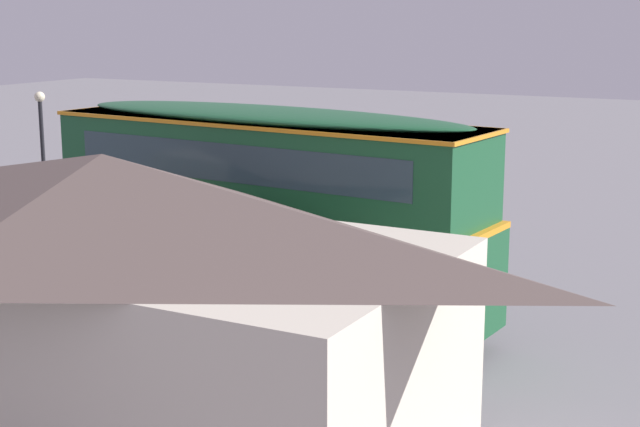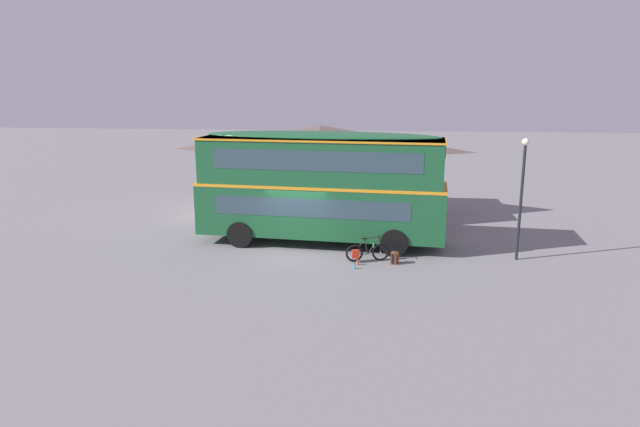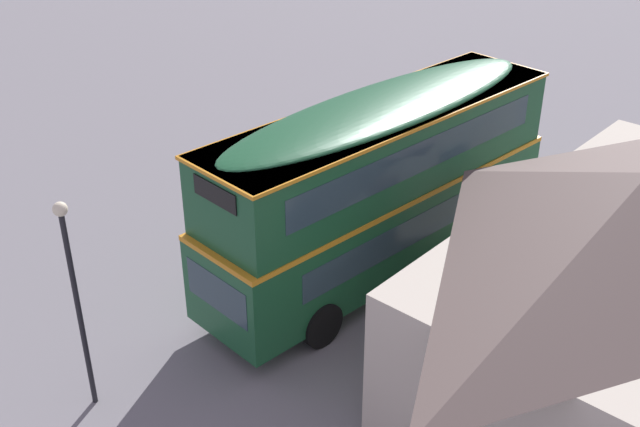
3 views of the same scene
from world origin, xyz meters
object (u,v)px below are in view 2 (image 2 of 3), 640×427
at_px(touring_bicycle, 366,252).
at_px(water_bottle_blue_sports, 355,266).
at_px(double_decker_bus, 321,183).
at_px(backpack_on_ground, 395,257).
at_px(street_lamp, 522,186).
at_px(water_bottle_red_squeeze, 358,262).

distance_m(touring_bicycle, water_bottle_blue_sports, 1.07).
height_order(double_decker_bus, touring_bicycle, double_decker_bus).
bearing_deg(backpack_on_ground, water_bottle_blue_sports, -152.51).
xyz_separation_m(backpack_on_ground, street_lamp, (4.74, 1.05, 2.65)).
xyz_separation_m(touring_bicycle, backpack_on_ground, (1.10, -0.19, -0.11)).
distance_m(backpack_on_ground, water_bottle_red_squeeze, 1.44).
bearing_deg(water_bottle_red_squeeze, backpack_on_ground, 11.89).
height_order(touring_bicycle, street_lamp, street_lamp).
height_order(double_decker_bus, water_bottle_red_squeeze, double_decker_bus).
xyz_separation_m(water_bottle_red_squeeze, street_lamp, (6.14, 1.34, 2.81)).
height_order(backpack_on_ground, street_lamp, street_lamp).
xyz_separation_m(touring_bicycle, water_bottle_red_squeeze, (-0.30, -0.48, -0.26)).
bearing_deg(touring_bicycle, backpack_on_ground, -9.57).
bearing_deg(touring_bicycle, double_decker_bus, 130.94).
bearing_deg(water_bottle_blue_sports, double_decker_bus, 116.16).
height_order(double_decker_bus, backpack_on_ground, double_decker_bus).
bearing_deg(water_bottle_blue_sports, backpack_on_ground, 27.49).
relative_size(double_decker_bus, backpack_on_ground, 21.05).
xyz_separation_m(backpack_on_ground, water_bottle_blue_sports, (-1.49, -0.77, -0.16)).
xyz_separation_m(double_decker_bus, backpack_on_ground, (3.08, -2.47, -2.39)).
relative_size(backpack_on_ground, water_bottle_blue_sports, 2.30).
height_order(water_bottle_red_squeeze, street_lamp, street_lamp).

